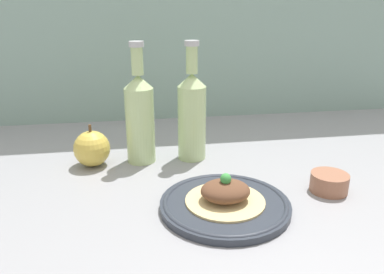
{
  "coord_description": "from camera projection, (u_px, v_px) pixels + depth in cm",
  "views": [
    {
      "loc": [
        -11.88,
        -65.04,
        34.98
      ],
      "look_at": [
        -0.47,
        5.57,
        9.7
      ],
      "focal_mm": 35.0,
      "sensor_mm": 36.0,
      "label": 1
    }
  ],
  "objects": [
    {
      "name": "plated_food",
      "position": [
        225.0,
        193.0,
        0.67
      ],
      "size": [
        14.48,
        14.48,
        5.61
      ],
      "color": "#D6BC7F",
      "rests_on": "plate"
    },
    {
      "name": "cider_bottle_left",
      "position": [
        140.0,
        116.0,
        0.85
      ],
      "size": [
        6.61,
        6.61,
        27.71
      ],
      "color": "#B7D18E",
      "rests_on": "ground_plane"
    },
    {
      "name": "apple",
      "position": [
        92.0,
        149.0,
        0.85
      ],
      "size": [
        8.24,
        8.24,
        9.81
      ],
      "color": "gold",
      "rests_on": "ground_plane"
    },
    {
      "name": "dipping_bowl",
      "position": [
        329.0,
        183.0,
        0.74
      ],
      "size": [
        7.38,
        7.38,
        3.71
      ],
      "color": "#996047",
      "rests_on": "ground_plane"
    },
    {
      "name": "plate",
      "position": [
        225.0,
        204.0,
        0.68
      ],
      "size": [
        23.73,
        23.73,
        1.56
      ],
      "color": "#2D333D",
      "rests_on": "ground_plane"
    },
    {
      "name": "ground_plane",
      "position": [
        199.0,
        201.0,
        0.75
      ],
      "size": [
        180.0,
        110.0,
        4.0
      ],
      "primitive_type": "cube",
      "color": "gray"
    },
    {
      "name": "cider_bottle_right",
      "position": [
        192.0,
        114.0,
        0.87
      ],
      "size": [
        6.61,
        6.61,
        27.71
      ],
      "color": "#B7D18E",
      "rests_on": "ground_plane"
    }
  ]
}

